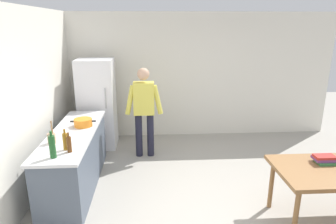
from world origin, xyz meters
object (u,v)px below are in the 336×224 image
Objects in this scene: bottle_wine_green at (52,146)px; book_stack at (324,159)px; person at (144,107)px; bottle_beer_brown at (69,144)px; bottle_oil_amber at (65,141)px; cooking_pot at (83,122)px; refrigerator at (97,104)px; dining_table at (333,174)px; utensil_jar at (52,138)px.

bottle_wine_green reaches higher than book_stack.
bottle_beer_brown is (-0.91, -1.78, 0.03)m from person.
bottle_oil_amber reaches higher than bottle_beer_brown.
cooking_pot is 1.15m from bottle_wine_green.
person is (0.95, -0.55, 0.08)m from refrigerator.
cooking_pot is at bearing 157.69° from dining_table.
bottle_wine_green reaches higher than bottle_beer_brown.
bottle_wine_green is (-0.09, -0.23, 0.03)m from bottle_oil_amber.
bottle_beer_brown reaches higher than cooking_pot.
refrigerator reaches higher than bottle_oil_amber.
cooking_pot is 0.99m from bottle_beer_brown.
bottle_wine_green reaches higher than dining_table.
person is 5.00× the size of bottle_wine_green.
person reaches higher than cooking_pot.
bottle_oil_amber is 0.25m from bottle_wine_green.
book_stack is (-0.03, 0.16, 0.13)m from dining_table.
refrigerator is 2.26m from bottle_oil_amber.
refrigerator is 5.29× the size of bottle_wine_green.
book_stack is (3.27, -2.54, -0.10)m from refrigerator.
utensil_jar is 1.14× the size of bottle_oil_amber.
person is 5.31× the size of utensil_jar.
cooking_pot is 1.55× the size of book_stack.
cooking_pot is (-3.30, 1.35, 0.29)m from dining_table.
utensil_jar is at bearing 137.57° from bottle_oil_amber.
bottle_wine_green is at bearing 179.17° from book_stack.
cooking_pot is 1.54× the size of bottle_beer_brown.
bottle_oil_amber is at bearing 175.13° from book_stack.
utensil_jar is at bearing -111.50° from cooking_pot.
person is 2.00m from bottle_beer_brown.
bottle_oil_amber is (-0.97, -1.71, 0.04)m from person.
person is 4.25× the size of cooking_pot.
person is at bearing 63.08° from bottle_beer_brown.
utensil_jar is 0.49m from bottle_wine_green.
dining_table is 0.21m from book_stack.
dining_table is at bearing -22.31° from cooking_pot.
cooking_pot is 1.18× the size of bottle_wine_green.
utensil_jar reaches higher than bottle_oil_amber.
utensil_jar reaches higher than book_stack.
dining_table is at bearing -6.34° from bottle_beer_brown.
dining_table is 5.00× the size of bottle_oil_amber.
refrigerator is 6.98× the size of book_stack.
book_stack is at bearing -37.89° from refrigerator.
bottle_wine_green is (-3.41, 0.21, 0.37)m from dining_table.
utensil_jar is (-1.22, -1.48, 0.00)m from person.
bottle_wine_green is at bearing -95.76° from cooking_pot.
bottle_wine_green is at bearing -92.54° from refrigerator.
refrigerator is 2.06m from utensil_jar.
dining_table is at bearing -77.91° from book_stack.
utensil_jar is at bearing -97.47° from refrigerator.
utensil_jar is at bearing 171.88° from book_stack.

